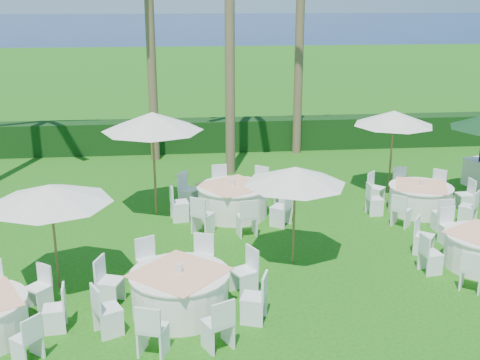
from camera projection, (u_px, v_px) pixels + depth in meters
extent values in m
plane|color=#1A510D|center=(228.00, 300.00, 11.95)|extent=(120.00, 120.00, 0.00)
cube|color=black|center=(201.00, 135.00, 23.17)|extent=(34.00, 1.00, 1.20)
plane|color=#07144A|center=(180.00, 27.00, 108.80)|extent=(260.00, 260.00, 0.00)
cube|color=white|center=(54.00, 309.00, 10.78)|extent=(0.44, 0.44, 0.85)
cube|color=white|center=(38.00, 288.00, 11.55)|extent=(0.56, 0.56, 0.85)
cube|color=white|center=(26.00, 338.00, 9.87)|extent=(0.56, 0.56, 0.85)
cylinder|color=white|center=(180.00, 293.00, 11.40)|extent=(1.83, 1.83, 0.79)
cylinder|color=white|center=(179.00, 274.00, 11.28)|extent=(1.91, 1.91, 0.03)
cube|color=#FFA97F|center=(179.00, 272.00, 11.28)|extent=(2.09, 2.09, 0.01)
cylinder|color=silver|center=(179.00, 268.00, 11.25)|extent=(0.13, 0.13, 0.17)
cube|color=white|center=(244.00, 272.00, 12.10)|extent=(0.59, 0.59, 0.95)
cube|color=white|center=(201.00, 258.00, 12.71)|extent=(0.57, 0.57, 0.95)
cube|color=white|center=(149.00, 262.00, 12.54)|extent=(0.59, 0.59, 0.95)
cube|color=white|center=(110.00, 281.00, 11.69)|extent=(0.57, 0.57, 0.95)
cube|color=white|center=(108.00, 309.00, 10.66)|extent=(0.59, 0.59, 0.95)
cube|color=white|center=(153.00, 328.00, 10.05)|extent=(0.57, 0.57, 0.95)
cube|color=white|center=(218.00, 323.00, 10.22)|extent=(0.59, 0.59, 0.95)
cube|color=white|center=(254.00, 298.00, 11.07)|extent=(0.57, 0.57, 0.95)
cube|color=white|center=(450.00, 227.00, 14.54)|extent=(0.46, 0.46, 0.87)
cube|color=white|center=(424.00, 236.00, 13.97)|extent=(0.57, 0.57, 0.87)
cube|color=white|center=(431.00, 254.00, 13.02)|extent=(0.46, 0.46, 0.87)
cube|color=white|center=(472.00, 270.00, 12.26)|extent=(0.57, 0.57, 0.87)
cylinder|color=white|center=(233.00, 201.00, 16.41)|extent=(1.88, 1.88, 0.82)
cylinder|color=white|center=(233.00, 187.00, 16.29)|extent=(1.96, 1.96, 0.03)
cube|color=#FFA97F|center=(233.00, 186.00, 16.28)|extent=(2.08, 2.08, 0.01)
cylinder|color=silver|center=(233.00, 183.00, 16.25)|extent=(0.13, 0.13, 0.17)
cube|color=white|center=(284.00, 194.00, 16.74)|extent=(0.52, 0.52, 0.98)
cube|color=white|center=(259.00, 184.00, 17.60)|extent=(0.64, 0.64, 0.98)
cube|color=white|center=(221.00, 183.00, 17.74)|extent=(0.52, 0.52, 0.98)
cube|color=white|center=(189.00, 190.00, 17.09)|extent=(0.64, 0.64, 0.98)
cube|color=white|center=(179.00, 203.00, 16.03)|extent=(0.52, 0.52, 0.98)
cube|color=white|center=(203.00, 215.00, 15.18)|extent=(0.64, 0.64, 0.98)
cube|color=white|center=(247.00, 217.00, 15.03)|extent=(0.52, 0.52, 0.98)
cube|color=white|center=(281.00, 208.00, 15.68)|extent=(0.64, 0.64, 0.98)
cylinder|color=white|center=(420.00, 199.00, 16.68)|extent=(1.68, 1.68, 0.73)
cylinder|color=white|center=(421.00, 187.00, 16.57)|extent=(1.75, 1.75, 0.03)
cube|color=#FFA97F|center=(421.00, 186.00, 16.56)|extent=(1.75, 1.75, 0.01)
cylinder|color=silver|center=(422.00, 183.00, 16.53)|extent=(0.12, 0.12, 0.16)
cube|color=white|center=(437.00, 185.00, 17.66)|extent=(0.58, 0.58, 0.88)
cube|color=white|center=(402.00, 183.00, 17.90)|extent=(0.42, 0.42, 0.88)
cube|color=white|center=(376.00, 188.00, 17.41)|extent=(0.58, 0.58, 0.88)
cube|color=white|center=(375.00, 199.00, 16.48)|extent=(0.42, 0.42, 0.88)
cube|color=white|center=(401.00, 210.00, 15.65)|extent=(0.58, 0.58, 0.88)
cube|color=white|center=(442.00, 213.00, 15.41)|extent=(0.42, 0.42, 0.88)
cube|color=white|center=(468.00, 207.00, 15.90)|extent=(0.58, 0.58, 0.88)
cube|color=white|center=(465.00, 195.00, 16.83)|extent=(0.42, 0.42, 0.88)
cylinder|color=brown|center=(55.00, 239.00, 12.17)|extent=(0.05, 0.05, 2.15)
cone|color=silver|center=(50.00, 194.00, 11.88)|extent=(2.47, 2.47, 0.39)
sphere|color=brown|center=(50.00, 187.00, 11.84)|extent=(0.09, 0.09, 0.09)
cylinder|color=brown|center=(294.00, 218.00, 13.31)|extent=(0.05, 0.05, 2.17)
cone|color=silver|center=(295.00, 175.00, 13.02)|extent=(2.26, 2.26, 0.39)
sphere|color=brown|center=(295.00, 170.00, 12.98)|extent=(0.09, 0.09, 0.09)
cylinder|color=brown|center=(154.00, 166.00, 16.22)|extent=(0.07, 0.07, 2.74)
cone|color=silver|center=(152.00, 121.00, 15.85)|extent=(2.70, 2.70, 0.49)
sphere|color=brown|center=(152.00, 115.00, 15.80)|extent=(0.11, 0.11, 0.11)
cylinder|color=brown|center=(391.00, 154.00, 18.08)|extent=(0.06, 0.06, 2.43)
cone|color=silver|center=(394.00, 118.00, 17.75)|extent=(2.39, 2.39, 0.44)
sphere|color=brown|center=(394.00, 113.00, 17.71)|extent=(0.10, 0.10, 0.10)
cylinder|color=brown|center=(150.00, 37.00, 20.78)|extent=(0.32, 0.32, 8.79)
cylinder|color=brown|center=(230.00, 5.00, 18.81)|extent=(0.32, 0.32, 10.95)
cylinder|color=brown|center=(300.00, 33.00, 21.71)|extent=(0.32, 0.32, 8.92)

